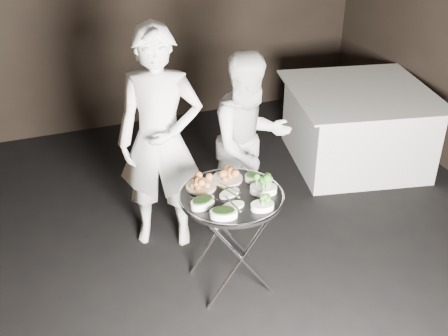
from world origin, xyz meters
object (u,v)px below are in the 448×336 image
object	(u,v)px
serving_tray	(231,196)
waiter_right	(250,143)
tray_stand	(231,236)
dining_table	(357,126)
waiter_left	(160,141)

from	to	relation	value
serving_tray	waiter_right	world-z (taller)	waiter_right
tray_stand	dining_table	bearing A→B (deg)	35.11
tray_stand	dining_table	size ratio (longest dim) A/B	0.56
waiter_right	serving_tray	bearing A→B (deg)	-129.08
waiter_left	dining_table	size ratio (longest dim) A/B	1.33
waiter_left	waiter_right	xyz separation A→B (m)	(0.75, -0.04, -0.14)
waiter_left	waiter_right	bearing A→B (deg)	18.27
serving_tray	waiter_left	bearing A→B (deg)	112.85
tray_stand	serving_tray	bearing A→B (deg)	104.04
tray_stand	waiter_right	distance (m)	0.90
waiter_left	dining_table	world-z (taller)	waiter_left
serving_tray	dining_table	distance (m)	2.40
waiter_right	dining_table	world-z (taller)	waiter_right
tray_stand	waiter_right	bearing A→B (deg)	58.29
waiter_left	serving_tray	bearing A→B (deg)	-45.83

